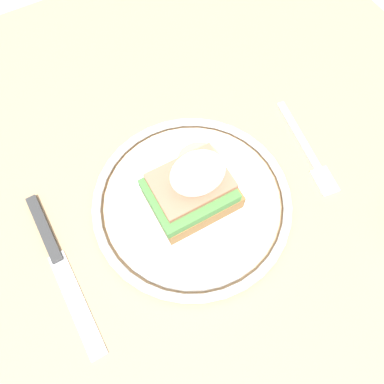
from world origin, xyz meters
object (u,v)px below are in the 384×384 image
plate (192,202)px  sandwich (193,186)px  fork (308,151)px  knife (57,258)px

plate → sandwich: (-0.00, -0.00, 0.04)m
fork → plate: bearing=-3.0°
knife → fork: bearing=175.8°
sandwich → knife: 0.17m
fork → knife: knife is taller
knife → plate: bearing=174.5°
sandwich → knife: bearing=-5.3°
plate → sandwich: 0.04m
sandwich → fork: size_ratio=0.75×
fork → knife: 0.33m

